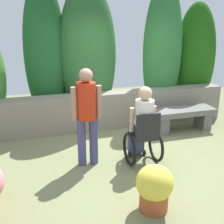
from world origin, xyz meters
TOP-DOWN VIEW (x-y plane):
  - ground_plane at (0.00, 0.00)m, footprint 10.19×10.19m
  - stone_retaining_wall at (0.00, 1.53)m, footprint 5.68×0.38m
  - hedge_backdrop at (-0.19, 2.05)m, footprint 6.46×1.07m
  - stone_bench at (1.58, 0.88)m, footprint 1.39×0.47m
  - person_in_wheelchair at (0.17, -0.21)m, footprint 0.53×0.66m
  - person_standing_companion at (-0.72, -0.02)m, footprint 0.49×0.30m
  - flower_pot_red_accent at (-0.17, -1.44)m, footprint 0.47×0.47m

SIDE VIEW (x-z plane):
  - ground_plane at x=0.00m, z-range 0.00..0.00m
  - flower_pot_red_accent at x=-0.17m, z-range 0.01..0.63m
  - stone_bench at x=1.58m, z-range 0.08..0.57m
  - stone_retaining_wall at x=0.00m, z-range 0.00..0.80m
  - person_in_wheelchair at x=0.17m, z-range -0.04..1.29m
  - person_standing_companion at x=-0.72m, z-range 0.12..1.74m
  - hedge_backdrop at x=-0.19m, z-range -0.14..3.05m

